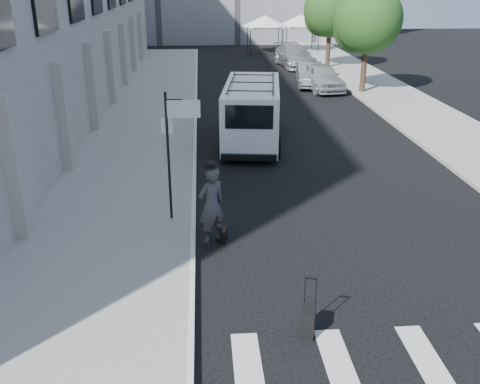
{
  "coord_description": "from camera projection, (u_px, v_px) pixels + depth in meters",
  "views": [
    {
      "loc": [
        -1.68,
        -10.32,
        6.36
      ],
      "look_at": [
        -0.78,
        2.13,
        1.3
      ],
      "focal_mm": 40.0,
      "sensor_mm": 36.0,
      "label": 1
    }
  ],
  "objects": [
    {
      "name": "parked_car_a",
      "position": [
        321.0,
        77.0,
        31.74
      ],
      "size": [
        2.43,
        4.78,
        1.56
      ],
      "primitive_type": "imported",
      "rotation": [
        0.0,
        0.0,
        0.13
      ],
      "color": "#A5A8AD",
      "rests_on": "ground"
    },
    {
      "name": "parked_car_b",
      "position": [
        309.0,
        75.0,
        32.97
      ],
      "size": [
        1.96,
        4.37,
        1.39
      ],
      "primitive_type": "imported",
      "rotation": [
        0.0,
        0.0,
        -0.12
      ],
      "color": "#5B5E63",
      "rests_on": "ground"
    },
    {
      "name": "tree_far",
      "position": [
        329.0,
        12.0,
        38.0
      ],
      "size": [
        3.8,
        3.83,
        6.03
      ],
      "color": "black",
      "rests_on": "ground"
    },
    {
      "name": "sidewalk_right",
      "position": [
        385.0,
        92.0,
        31.1
      ],
      "size": [
        4.0,
        56.0,
        0.15
      ],
      "primitive_type": "cube",
      "color": "gray",
      "rests_on": "ground"
    },
    {
      "name": "sidewalk_left",
      "position": [
        150.0,
        112.0,
        26.52
      ],
      "size": [
        4.5,
        48.0,
        0.15
      ],
      "primitive_type": "cube",
      "color": "gray",
      "rests_on": "ground"
    },
    {
      "name": "sign_pole",
      "position": [
        176.0,
        130.0,
        13.85
      ],
      "size": [
        1.03,
        0.07,
        3.5
      ],
      "color": "black",
      "rests_on": "sidewalk_left"
    },
    {
      "name": "briefcase",
      "position": [
        224.0,
        235.0,
        13.75
      ],
      "size": [
        0.2,
        0.45,
        0.34
      ],
      "primitive_type": "cube",
      "rotation": [
        0.0,
        0.0,
        -0.19
      ],
      "color": "black",
      "rests_on": "ground"
    },
    {
      "name": "parked_car_c",
      "position": [
        295.0,
        56.0,
        39.88
      ],
      "size": [
        2.84,
        5.68,
        1.58
      ],
      "primitive_type": "imported",
      "rotation": [
        0.0,
        0.0,
        0.12
      ],
      "color": "gray",
      "rests_on": "ground"
    },
    {
      "name": "ground",
      "position": [
        281.0,
        280.0,
        12.04
      ],
      "size": [
        120.0,
        120.0,
        0.0
      ],
      "primitive_type": "plane",
      "color": "black",
      "rests_on": "ground"
    },
    {
      "name": "tent_right",
      "position": [
        300.0,
        20.0,
        47.09
      ],
      "size": [
        4.0,
        4.0,
        3.2
      ],
      "color": "black",
      "rests_on": "ground"
    },
    {
      "name": "businessman",
      "position": [
        211.0,
        205.0,
        13.41
      ],
      "size": [
        0.89,
        0.82,
        2.04
      ],
      "primitive_type": "imported",
      "rotation": [
        0.0,
        0.0,
        3.72
      ],
      "color": "#39383B",
      "rests_on": "ground"
    },
    {
      "name": "suitcase",
      "position": [
        308.0,
        321.0,
        10.1
      ],
      "size": [
        0.36,
        0.47,
        1.15
      ],
      "rotation": [
        0.0,
        0.0,
        -0.29
      ],
      "color": "black",
      "rests_on": "ground"
    },
    {
      "name": "tent_left",
      "position": [
        265.0,
        21.0,
        46.42
      ],
      "size": [
        4.0,
        4.0,
        3.2
      ],
      "color": "black",
      "rests_on": "ground"
    },
    {
      "name": "tree_near",
      "position": [
        365.0,
        22.0,
        29.68
      ],
      "size": [
        3.8,
        3.83,
        6.03
      ],
      "color": "black",
      "rests_on": "ground"
    },
    {
      "name": "cargo_van",
      "position": [
        252.0,
        112.0,
        21.65
      ],
      "size": [
        2.89,
        6.63,
        2.41
      ],
      "rotation": [
        0.0,
        0.0,
        -0.13
      ],
      "color": "white",
      "rests_on": "ground"
    }
  ]
}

